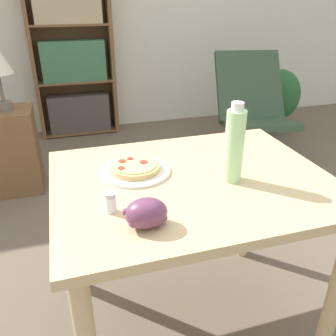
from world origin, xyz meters
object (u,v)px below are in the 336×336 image
object	(u,v)px
grape_bunch	(146,214)
potted_plant_floor	(278,99)
salt_shaker	(111,203)
drink_bottle	(234,145)
bookshelf	(73,58)
lounge_chair_far	(251,127)
side_table	(14,151)
pizza_on_plate	(135,169)

from	to	relation	value
grape_bunch	potted_plant_floor	bearing A→B (deg)	49.61
salt_shaker	grape_bunch	bearing A→B (deg)	-50.65
grape_bunch	potted_plant_floor	world-z (taller)	grape_bunch
drink_bottle	salt_shaker	distance (m)	0.47
grape_bunch	drink_bottle	distance (m)	0.42
grape_bunch	bookshelf	size ratio (longest dim) A/B	0.08
drink_bottle	lounge_chair_far	xyz separation A→B (m)	(0.99, 1.56, -0.57)
grape_bunch	side_table	world-z (taller)	grape_bunch
pizza_on_plate	bookshelf	bearing A→B (deg)	91.80
grape_bunch	drink_bottle	size ratio (longest dim) A/B	0.46
grape_bunch	salt_shaker	size ratio (longest dim) A/B	2.01
bookshelf	potted_plant_floor	bearing A→B (deg)	-15.47
lounge_chair_far	side_table	xyz separation A→B (m)	(-1.92, 0.01, 0.02)
pizza_on_plate	grape_bunch	world-z (taller)	grape_bunch
pizza_on_plate	salt_shaker	distance (m)	0.28
salt_shaker	side_table	bearing A→B (deg)	106.45
bookshelf	potted_plant_floor	size ratio (longest dim) A/B	2.49
grape_bunch	drink_bottle	xyz separation A→B (m)	(0.36, 0.19, 0.09)
grape_bunch	lounge_chair_far	size ratio (longest dim) A/B	0.15
pizza_on_plate	potted_plant_floor	bearing A→B (deg)	45.54
salt_shaker	lounge_chair_far	distance (m)	2.23
pizza_on_plate	grape_bunch	distance (m)	0.35
grape_bunch	salt_shaker	world-z (taller)	grape_bunch
pizza_on_plate	grape_bunch	size ratio (longest dim) A/B	2.02
potted_plant_floor	bookshelf	bearing A→B (deg)	164.53
bookshelf	side_table	size ratio (longest dim) A/B	2.65
drink_bottle	side_table	distance (m)	1.90
drink_bottle	bookshelf	xyz separation A→B (m)	(-0.40, 2.65, -0.10)
drink_bottle	side_table	world-z (taller)	drink_bottle
pizza_on_plate	bookshelf	xyz separation A→B (m)	(-0.08, 2.49, 0.03)
grape_bunch	lounge_chair_far	world-z (taller)	lounge_chair_far
pizza_on_plate	side_table	world-z (taller)	pizza_on_plate
side_table	potted_plant_floor	size ratio (longest dim) A/B	0.94
drink_bottle	salt_shaker	xyz separation A→B (m)	(-0.45, -0.08, -0.10)
bookshelf	lounge_chair_far	bearing A→B (deg)	-38.23
salt_shaker	potted_plant_floor	world-z (taller)	salt_shaker
grape_bunch	potted_plant_floor	size ratio (longest dim) A/B	0.20
grape_bunch	lounge_chair_far	bearing A→B (deg)	52.25
lounge_chair_far	salt_shaker	bearing A→B (deg)	-119.08
salt_shaker	side_table	world-z (taller)	salt_shaker
drink_bottle	bookshelf	size ratio (longest dim) A/B	0.18
pizza_on_plate	lounge_chair_far	distance (m)	1.97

